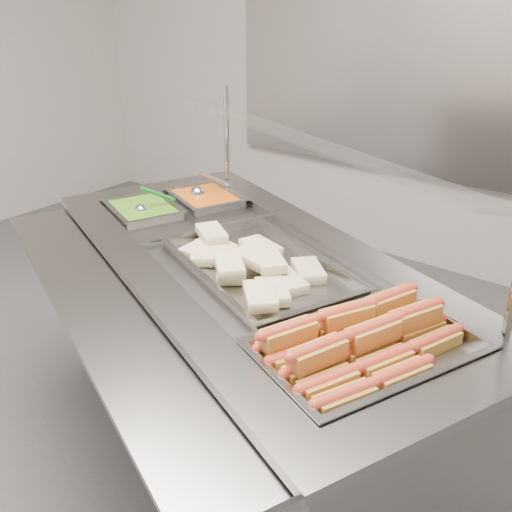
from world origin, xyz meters
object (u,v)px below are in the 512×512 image
Objects in this scene: pan_wraps at (257,270)px; ladle at (199,193)px; steam_counter at (249,365)px; sneeze_guard at (305,143)px; pan_hotdogs at (367,359)px; serving_spoon at (144,208)px.

ladle reaches higher than pan_wraps.
steam_counter is 0.81m from sneeze_guard.
steam_counter is at bearing -32.65° from ladle.
pan_hotdogs is (0.56, -0.22, 0.39)m from steam_counter.
steam_counter is at bearing -8.15° from serving_spoon.
sneeze_guard is at bearing 9.08° from serving_spoon.
pan_hotdogs is 3.66× the size of serving_spoon.
pan_hotdogs is 1.26m from ladle.
sneeze_guard is 2.57× the size of pan_hotdogs.
pan_wraps reaches higher than steam_counter.
serving_spoon is (-0.60, 0.09, 0.44)m from steam_counter.
pan_wraps is 4.19× the size of ladle.
sneeze_guard is (0.08, 0.19, 0.78)m from steam_counter.
pan_hotdogs reaches higher than steam_counter.
pan_wraps is at bearing -31.79° from ladle.
sneeze_guard is 0.77m from serving_spoon.
serving_spoon is (-0.04, -0.27, 0.00)m from ladle.
pan_wraps is 0.73m from ladle.
pan_wraps is at bearing 158.15° from pan_hotdogs.
sneeze_guard reaches higher than pan_wraps.
pan_hotdogs and pan_wraps have the same top height.
sneeze_guard is 8.81× the size of ladle.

